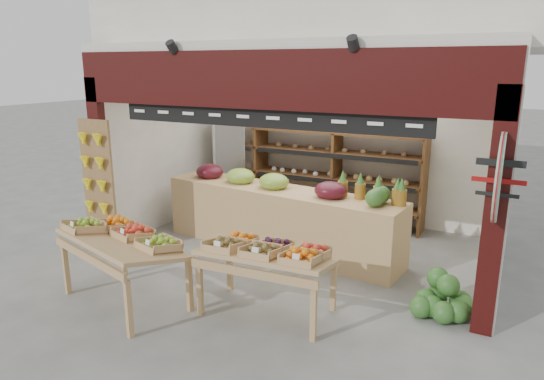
% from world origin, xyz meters
% --- Properties ---
extents(ground, '(60.00, 60.00, 0.00)m').
position_xyz_m(ground, '(0.00, 0.00, 0.00)').
color(ground, slate).
rests_on(ground, ground).
extents(banana_board, '(0.60, 0.15, 1.80)m').
position_xyz_m(banana_board, '(-2.73, -1.17, 1.12)').
color(banana_board, '#936843').
rests_on(banana_board, ground).
extents(gift_sign, '(0.04, 0.93, 0.92)m').
position_xyz_m(gift_sign, '(2.75, -1.15, 1.75)').
color(gift_sign, '#A4CEB4').
rests_on(gift_sign, ground).
extents(back_shelving, '(3.17, 0.52, 1.94)m').
position_xyz_m(back_shelving, '(-0.01, 1.89, 1.16)').
color(back_shelving, brown).
rests_on(back_shelving, ground).
extents(refrigerator, '(0.78, 0.78, 1.90)m').
position_xyz_m(refrigerator, '(-1.94, 1.71, 0.95)').
color(refrigerator, silver).
rests_on(refrigerator, ground).
extents(cardboard_stack, '(1.07, 0.78, 0.74)m').
position_xyz_m(cardboard_stack, '(-1.06, 0.60, 0.27)').
color(cardboard_stack, beige).
rests_on(cardboard_stack, ground).
extents(mid_counter, '(3.97, 1.22, 1.21)m').
position_xyz_m(mid_counter, '(-0.31, 0.16, 0.53)').
color(mid_counter, tan).
rests_on(mid_counter, ground).
extents(display_table_left, '(1.81, 1.32, 1.03)m').
position_xyz_m(display_table_left, '(-1.27, -2.19, 0.78)').
color(display_table_left, tan).
rests_on(display_table_left, ground).
extents(display_table_right, '(1.55, 0.92, 0.97)m').
position_xyz_m(display_table_right, '(0.47, -1.73, 0.75)').
color(display_table_right, tan).
rests_on(display_table_right, ground).
extents(watermelon_pile, '(0.70, 0.65, 0.49)m').
position_xyz_m(watermelon_pile, '(2.31, -0.84, 0.18)').
color(watermelon_pile, '#1D4717').
rests_on(watermelon_pile, ground).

